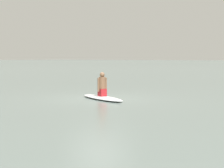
{
  "coord_description": "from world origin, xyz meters",
  "views": [
    {
      "loc": [
        -12.23,
        -10.04,
        1.72
      ],
      "look_at": [
        0.06,
        -0.62,
        0.64
      ],
      "focal_mm": 61.86,
      "sensor_mm": 36.0,
      "label": 1
    }
  ],
  "objects": [
    {
      "name": "ground_plane",
      "position": [
        0.0,
        0.0,
        0.0
      ],
      "size": [
        400.0,
        400.0,
        0.0
      ],
      "primitive_type": "plane",
      "color": "slate"
    },
    {
      "name": "surfboard",
      "position": [
        -0.08,
        -0.23,
        0.07
      ],
      "size": [
        1.81,
        3.03,
        0.14
      ],
      "primitive_type": "ellipsoid",
      "rotation": [
        0.0,
        0.0,
        -1.96
      ],
      "color": "white",
      "rests_on": "ground"
    },
    {
      "name": "person_paddler",
      "position": [
        -0.08,
        -0.23,
        0.58
      ],
      "size": [
        0.42,
        0.4,
        0.97
      ],
      "rotation": [
        0.0,
        0.0,
        -1.96
      ],
      "color": "#A51E23",
      "rests_on": "surfboard"
    }
  ]
}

